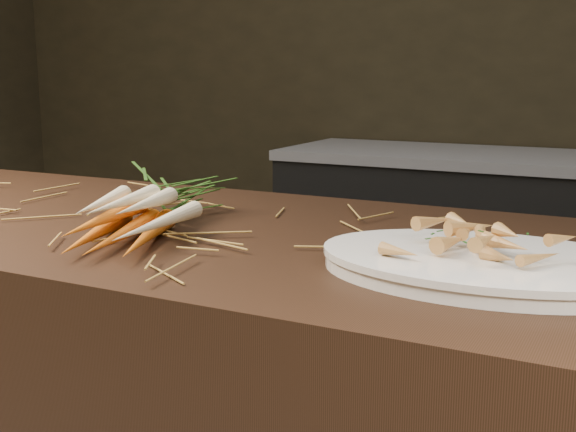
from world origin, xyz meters
The scene contains 5 objects.
back_counter centered at (0.30, 2.18, 0.42)m, with size 1.82×0.62×0.84m.
straw_bedding centered at (0.00, 0.30, 0.91)m, with size 1.40×0.60×0.02m, color olive, non-canonical shape.
root_veg_bunch centered at (0.05, 0.25, 0.94)m, with size 0.27×0.47×0.09m.
serving_platter centered at (0.60, 0.21, 0.91)m, with size 0.41×0.27×0.02m, color white, non-canonical shape.
roasted_veg_heap centered at (0.60, 0.21, 0.94)m, with size 0.20×0.15×0.05m, color #BA803E, non-canonical shape.
Camera 1 is at (0.78, -0.68, 1.15)m, focal length 45.00 mm.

